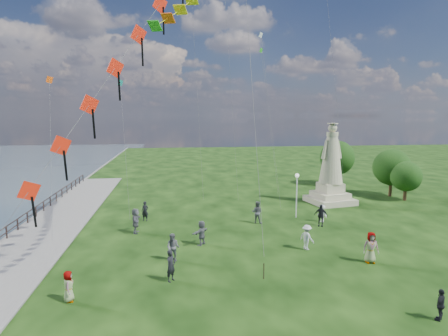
{
  "coord_description": "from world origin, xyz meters",
  "views": [
    {
      "loc": [
        -4.39,
        -16.01,
        8.89
      ],
      "look_at": [
        -1.0,
        8.0,
        5.5
      ],
      "focal_mm": 30.0,
      "sensor_mm": 36.0,
      "label": 1
    }
  ],
  "objects": [
    {
      "name": "waterfront",
      "position": [
        -15.24,
        8.99,
        -0.06
      ],
      "size": [
        200.0,
        200.0,
        1.51
      ],
      "color": "#364552",
      "rests_on": "ground"
    },
    {
      "name": "statue",
      "position": [
        11.64,
        19.69,
        3.09
      ],
      "size": [
        4.66,
        4.66,
        8.17
      ],
      "rotation": [
        0.0,
        0.0,
        0.18
      ],
      "color": "tan",
      "rests_on": "ground"
    },
    {
      "name": "lamppost",
      "position": [
        6.41,
        14.91,
        2.83
      ],
      "size": [
        0.36,
        0.36,
        3.92
      ],
      "color": "silver",
      "rests_on": "ground"
    },
    {
      "name": "tree_row",
      "position": [
        18.35,
        24.93,
        3.27
      ],
      "size": [
        7.18,
        13.25,
        5.75
      ],
      "color": "#382314",
      "rests_on": "ground"
    },
    {
      "name": "person_0",
      "position": [
        -4.53,
        3.44,
        0.87
      ],
      "size": [
        0.72,
        0.75,
        1.74
      ],
      "primitive_type": "imported",
      "rotation": [
        0.0,
        0.0,
        0.89
      ],
      "color": "black",
      "rests_on": "ground"
    },
    {
      "name": "person_1",
      "position": [
        -4.41,
        6.29,
        0.87
      ],
      "size": [
        0.98,
        0.79,
        1.74
      ],
      "primitive_type": "imported",
      "rotation": [
        0.0,
        0.0,
        -0.37
      ],
      "color": "#595960",
      "rests_on": "ground"
    },
    {
      "name": "person_2",
      "position": [
        4.47,
        7.1,
        0.84
      ],
      "size": [
        1.05,
        1.22,
        1.68
      ],
      "primitive_type": "imported",
      "rotation": [
        0.0,
        0.0,
        2.13
      ],
      "color": "silver",
      "rests_on": "ground"
    },
    {
      "name": "person_3",
      "position": [
        7.12,
        -2.16,
        0.72
      ],
      "size": [
        0.93,
        0.87,
        1.45
      ],
      "primitive_type": "imported",
      "rotation": [
        0.0,
        0.0,
        3.81
      ],
      "color": "black",
      "rests_on": "ground"
    },
    {
      "name": "person_4",
      "position": [
        7.51,
        4.36,
        0.96
      ],
      "size": [
        1.02,
        0.74,
        1.91
      ],
      "primitive_type": "imported",
      "rotation": [
        0.0,
        0.0,
        -0.18
      ],
      "color": "#595960",
      "rests_on": "ground"
    },
    {
      "name": "person_5",
      "position": [
        -7.2,
        12.34,
        0.96
      ],
      "size": [
        0.8,
        1.8,
        1.92
      ],
      "primitive_type": "imported",
      "rotation": [
        0.0,
        0.0,
        1.55
      ],
      "color": "#595960",
      "rests_on": "ground"
    },
    {
      "name": "person_6",
      "position": [
        -6.71,
        15.62,
        0.84
      ],
      "size": [
        0.7,
        0.56,
        1.69
      ],
      "primitive_type": "imported",
      "rotation": [
        0.0,
        0.0,
        -0.29
      ],
      "color": "black",
      "rests_on": "ground"
    },
    {
      "name": "person_7",
      "position": [
        2.58,
        13.64,
        0.93
      ],
      "size": [
        1.05,
        0.89,
        1.86
      ],
      "primitive_type": "imported",
      "rotation": [
        0.0,
        0.0,
        2.7
      ],
      "color": "#595960",
      "rests_on": "ground"
    },
    {
      "name": "person_8",
      "position": [
        8.09,
        13.18,
        0.75
      ],
      "size": [
        0.9,
        1.09,
        1.49
      ],
      "primitive_type": "imported",
      "rotation": [
        0.0,
        0.0,
        -1.08
      ],
      "color": "silver",
      "rests_on": "ground"
    },
    {
      "name": "person_9",
      "position": [
        7.5,
        12.08,
        0.9
      ],
      "size": [
        1.18,
        0.92,
        1.79
      ],
      "primitive_type": "imported",
      "rotation": [
        0.0,
        0.0,
        -0.42
      ],
      "color": "black",
      "rests_on": "ground"
    },
    {
      "name": "person_10",
      "position": [
        -9.42,
        1.87,
        0.76
      ],
      "size": [
        0.54,
        0.8,
        1.53
      ],
      "primitive_type": "imported",
      "rotation": [
        0.0,
        0.0,
        1.69
      ],
      "color": "#595960",
      "rests_on": "ground"
    },
    {
      "name": "person_11",
      "position": [
        -2.44,
        8.96,
        0.86
      ],
      "size": [
        1.57,
        1.66,
        1.72
      ],
      "primitive_type": "imported",
      "rotation": [
        0.0,
        0.0,
        4.0
      ],
      "color": "#595960",
      "rests_on": "ground"
    },
    {
      "name": "red_kite_train",
      "position": [
        -7.34,
        4.63,
        11.03
      ],
      "size": [
        10.26,
        9.35,
        17.73
      ],
      "color": "black",
      "rests_on": "ground"
    },
    {
      "name": "small_kites",
      "position": [
        0.7,
        23.12,
        15.37
      ],
      "size": [
        26.9,
        18.26,
        27.66
      ],
      "color": "#16847C",
      "rests_on": "ground"
    }
  ]
}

